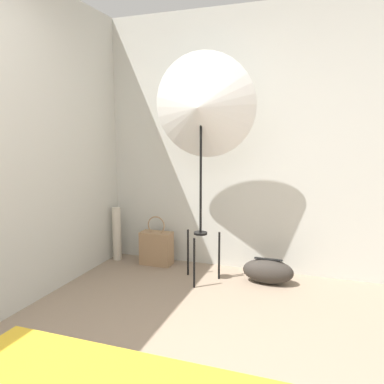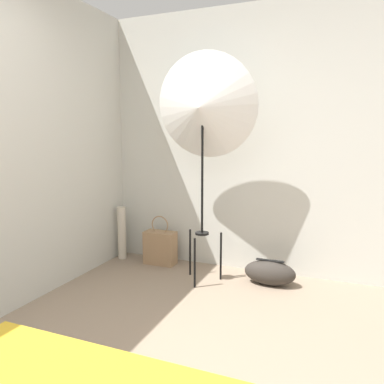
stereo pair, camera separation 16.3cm
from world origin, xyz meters
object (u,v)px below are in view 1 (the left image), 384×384
Objects in this scene: tote_bag at (156,248)px; duffel_bag at (268,271)px; photo_umbrella at (201,107)px; paper_roll at (117,234)px.

tote_bag is 1.12× the size of duffel_bag.
photo_umbrella is 4.02× the size of tote_bag.
paper_roll is (-0.48, 0.00, 0.11)m from tote_bag.
photo_umbrella is 1.71m from paper_roll.
paper_roll is (-1.06, 0.28, -1.32)m from photo_umbrella.
photo_umbrella reaches higher than tote_bag.
paper_roll reaches higher than duffel_bag.
duffel_bag is (0.62, 0.14, -1.50)m from photo_umbrella.
photo_umbrella is 1.62m from duffel_bag.
photo_umbrella reaches higher than paper_roll.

